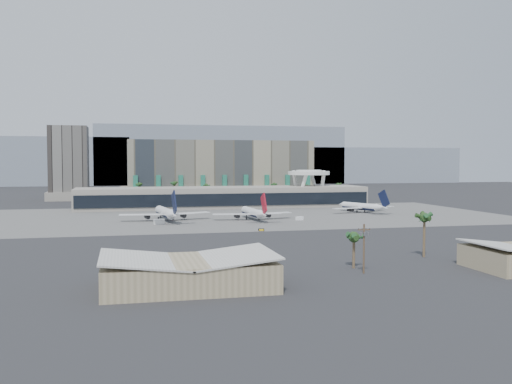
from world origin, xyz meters
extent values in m
plane|color=#232326|center=(0.00, 0.00, 0.00)|extent=(900.00, 900.00, 0.00)
cube|color=#5B5B59|center=(0.00, 55.00, 0.03)|extent=(260.00, 130.00, 0.06)
cube|color=gray|center=(-180.00, 470.00, 27.50)|extent=(260.00, 60.00, 55.00)
cube|color=gray|center=(60.00, 470.00, 35.00)|extent=(300.00, 60.00, 70.00)
cube|color=gray|center=(260.00, 470.00, 22.50)|extent=(220.00, 60.00, 45.00)
cube|color=gray|center=(10.00, 175.00, 21.00)|extent=(130.00, 22.00, 42.00)
cube|color=gray|center=(10.00, 173.00, 5.00)|extent=(140.00, 30.00, 10.00)
cube|color=#23795E|center=(-50.00, 163.00, 9.00)|extent=(3.00, 2.00, 18.00)
cube|color=#23795E|center=(-35.00, 163.00, 9.00)|extent=(3.00, 2.00, 18.00)
cube|color=#23795E|center=(-20.00, 163.00, 9.00)|extent=(3.00, 2.00, 18.00)
cube|color=#23795E|center=(-5.00, 163.00, 9.00)|extent=(3.00, 2.00, 18.00)
cube|color=#23795E|center=(10.00, 163.00, 9.00)|extent=(3.00, 2.00, 18.00)
cube|color=#23795E|center=(25.00, 163.00, 9.00)|extent=(3.00, 2.00, 18.00)
cube|color=#23795E|center=(40.00, 163.00, 9.00)|extent=(3.00, 2.00, 18.00)
cube|color=#23795E|center=(55.00, 163.00, 9.00)|extent=(3.00, 2.00, 18.00)
cube|color=#23795E|center=(70.00, 163.00, 9.00)|extent=(3.00, 2.00, 18.00)
cube|color=black|center=(-95.00, 200.00, 26.00)|extent=(26.00, 26.00, 52.00)
cube|color=#B1A89B|center=(-95.00, 200.00, 3.00)|extent=(30.00, 30.00, 6.00)
cube|color=#B1A89B|center=(0.00, 110.00, 6.00)|extent=(170.00, 32.00, 12.00)
cube|color=black|center=(0.00, 93.80, 5.50)|extent=(168.00, 0.60, 7.00)
cube|color=black|center=(0.00, 110.00, 13.25)|extent=(170.00, 12.00, 2.50)
cylinder|color=white|center=(61.36, 122.36, 11.00)|extent=(6.98, 6.99, 21.89)
cylinder|color=white|center=(48.64, 122.36, 11.00)|extent=(6.98, 6.99, 21.89)
cylinder|color=white|center=(48.64, 109.64, 11.00)|extent=(6.98, 6.99, 21.89)
cylinder|color=white|center=(61.36, 109.64, 11.00)|extent=(6.98, 6.99, 21.89)
cylinder|color=white|center=(55.00, 116.00, 20.00)|extent=(26.00, 26.00, 2.20)
cylinder|color=white|center=(55.00, 116.00, 21.30)|extent=(16.00, 16.00, 1.20)
cylinder|color=brown|center=(-70.00, 145.00, 6.00)|extent=(0.70, 0.70, 12.00)
sphere|color=#26461C|center=(-70.00, 145.00, 11.70)|extent=(2.80, 2.80, 2.80)
cylinder|color=brown|center=(-48.00, 145.00, 6.00)|extent=(0.70, 0.70, 12.00)
sphere|color=#26461C|center=(-48.00, 145.00, 11.70)|extent=(2.80, 2.80, 2.80)
cylinder|color=brown|center=(-26.00, 145.00, 6.00)|extent=(0.70, 0.70, 12.00)
sphere|color=#26461C|center=(-26.00, 145.00, 11.70)|extent=(2.80, 2.80, 2.80)
cylinder|color=brown|center=(-5.00, 145.00, 6.00)|extent=(0.70, 0.70, 12.00)
sphere|color=#26461C|center=(-5.00, 145.00, 11.70)|extent=(2.80, 2.80, 2.80)
cylinder|color=brown|center=(18.00, 145.00, 6.00)|extent=(0.70, 0.70, 12.00)
sphere|color=#26461C|center=(18.00, 145.00, 11.70)|extent=(2.80, 2.80, 2.80)
cylinder|color=brown|center=(40.00, 145.00, 6.00)|extent=(0.70, 0.70, 12.00)
sphere|color=#26461C|center=(40.00, 145.00, 11.70)|extent=(2.80, 2.80, 2.80)
cylinder|color=brown|center=(62.00, 145.00, 6.00)|extent=(0.70, 0.70, 12.00)
sphere|color=#26461C|center=(62.00, 145.00, 11.70)|extent=(2.80, 2.80, 2.80)
cylinder|color=brown|center=(85.00, 145.00, 6.00)|extent=(0.70, 0.70, 12.00)
sphere|color=#26461C|center=(85.00, 145.00, 11.70)|extent=(2.80, 2.80, 2.80)
cube|color=#998A66|center=(-45.00, -102.00, 3.00)|extent=(36.00, 22.00, 6.00)
cube|color=silver|center=(-54.00, -102.00, 6.40)|extent=(18.65, 22.60, 2.30)
cube|color=silver|center=(-36.00, -102.00, 6.40)|extent=(18.65, 22.60, 2.30)
cube|color=silver|center=(34.50, -100.00, 5.90)|extent=(15.55, 20.60, 1.98)
cylinder|color=#4C3826|center=(-2.00, -96.00, 6.00)|extent=(0.44, 0.44, 12.00)
cube|color=#4C3826|center=(-2.00, -96.00, 10.60)|extent=(3.20, 0.22, 0.22)
cylinder|color=slate|center=(-2.90, -96.35, 9.60)|extent=(0.56, 0.56, 0.90)
cylinder|color=slate|center=(-2.00, -96.35, 9.60)|extent=(0.56, 0.56, 0.90)
cylinder|color=slate|center=(-1.10, -96.35, 9.60)|extent=(0.56, 0.56, 0.90)
cylinder|color=black|center=(-3.40, -96.00, 10.85)|extent=(0.12, 0.12, 0.30)
cylinder|color=black|center=(-0.60, -96.00, 10.85)|extent=(0.12, 0.12, 0.30)
cylinder|color=white|center=(-39.42, 41.16, 3.76)|extent=(7.54, 28.76, 4.17)
cylinder|color=black|center=(-39.42, 41.16, 3.60)|extent=(7.39, 28.19, 4.09)
cone|color=white|center=(-41.37, 57.36, 3.76)|extent=(4.70, 5.16, 4.17)
cone|color=white|center=(-37.23, 22.88, 4.07)|extent=(5.26, 9.82, 4.17)
cube|color=white|center=(-50.70, 38.75, 3.13)|extent=(19.08, 5.84, 0.37)
cube|color=white|center=(-27.90, 41.49, 3.13)|extent=(19.13, 10.02, 0.37)
cylinder|color=black|center=(-47.65, 39.64, 2.09)|extent=(2.78, 4.42, 2.30)
cylinder|color=black|center=(-31.07, 41.63, 2.09)|extent=(2.78, 4.42, 2.30)
cube|color=black|center=(-37.04, 21.33, 9.50)|extent=(1.65, 9.47, 10.99)
cube|color=white|center=(-41.77, 21.29, 4.59)|extent=(8.39, 2.46, 0.26)
cube|color=white|center=(-32.44, 22.40, 4.59)|extent=(8.66, 4.36, 0.26)
cylinder|color=black|center=(-40.75, 52.18, 0.83)|extent=(0.52, 0.52, 1.67)
cylinder|color=black|center=(-42.61, 39.72, 0.83)|extent=(0.73, 0.73, 1.67)
cylinder|color=black|center=(-35.98, 40.52, 0.83)|extent=(0.73, 0.73, 1.67)
cylinder|color=white|center=(0.53, 35.99, 3.40)|extent=(5.31, 25.96, 3.78)
cylinder|color=black|center=(0.53, 35.99, 3.26)|extent=(5.20, 25.44, 3.70)
cone|color=white|center=(-0.35, 50.74, 3.40)|extent=(4.03, 4.47, 3.78)
cone|color=white|center=(1.52, 19.35, 3.69)|extent=(4.28, 8.71, 3.78)
cube|color=white|center=(-9.79, 34.43, 2.83)|extent=(17.38, 6.28, 0.33)
cube|color=white|center=(10.96, 35.66, 2.83)|extent=(17.40, 8.16, 0.33)
cylinder|color=black|center=(-6.99, 35.07, 1.89)|extent=(2.30, 3.90, 2.08)
cylinder|color=black|center=(8.10, 35.97, 1.89)|extent=(2.30, 3.90, 2.08)
cube|color=maroon|center=(1.60, 17.93, 8.60)|extent=(0.98, 8.59, 9.95)
cube|color=white|center=(-2.67, 18.15, 4.16)|extent=(7.70, 2.68, 0.24)
cube|color=white|center=(5.82, 18.66, 4.16)|extent=(7.82, 3.53, 0.24)
cylinder|color=black|center=(-0.07, 46.02, 0.76)|extent=(0.47, 0.47, 1.51)
cylinder|color=black|center=(-2.43, 34.86, 0.76)|extent=(0.66, 0.66, 1.51)
cylinder|color=black|center=(3.60, 35.22, 0.76)|extent=(0.66, 0.66, 1.51)
cylinder|color=white|center=(64.85, 59.79, 3.23)|extent=(12.12, 24.13, 3.59)
cylinder|color=black|center=(64.85, 59.79, 3.09)|extent=(11.87, 23.65, 3.52)
cone|color=white|center=(59.82, 72.89, 3.23)|extent=(4.80, 5.05, 3.59)
cone|color=white|center=(70.52, 45.02, 3.50)|extent=(6.24, 8.82, 3.59)
cube|color=white|center=(55.96, 55.42, 2.69)|extent=(16.51, 6.07, 0.31)
cube|color=white|center=(74.38, 62.49, 2.69)|extent=(15.50, 11.80, 0.31)
cylinder|color=black|center=(58.31, 56.80, 1.79)|extent=(3.13, 4.06, 1.97)
cylinder|color=black|center=(71.71, 61.95, 1.79)|extent=(3.13, 4.06, 1.97)
cube|color=black|center=(71.00, 43.76, 8.16)|extent=(3.34, 7.77, 9.44)
cube|color=white|center=(67.07, 42.74, 3.95)|extent=(7.44, 3.54, 0.22)
cube|color=white|center=(74.61, 45.63, 3.95)|extent=(7.23, 5.20, 0.22)
cylinder|color=black|center=(61.43, 68.70, 0.72)|extent=(0.45, 0.45, 1.44)
cylinder|color=black|center=(62.49, 57.93, 0.72)|extent=(0.63, 0.63, 1.44)
cylinder|color=black|center=(67.85, 59.98, 0.72)|extent=(0.63, 0.63, 1.44)
cube|color=silver|center=(-43.24, 24.78, 1.13)|extent=(4.77, 2.57, 2.26)
cube|color=white|center=(21.00, 27.60, 0.85)|extent=(3.80, 3.06, 1.71)
cube|color=black|center=(-6.15, -8.97, 0.53)|extent=(2.31, 1.09, 1.06)
cube|color=gold|center=(-6.15, -9.16, 0.53)|extent=(1.62, 0.63, 0.64)
cylinder|color=black|center=(-7.00, -8.97, 0.32)|extent=(0.13, 0.13, 0.64)
cylinder|color=black|center=(-5.30, -8.97, 0.32)|extent=(0.13, 0.13, 0.64)
cylinder|color=brown|center=(-1.65, -89.07, 4.11)|extent=(0.70, 0.70, 8.22)
sphere|color=#26461C|center=(-1.65, -89.07, 7.92)|extent=(2.80, 2.80, 2.80)
cylinder|color=brown|center=(24.31, -77.95, 5.78)|extent=(0.70, 0.70, 11.57)
sphere|color=#26461C|center=(24.31, -77.95, 11.27)|extent=(2.80, 2.80, 2.80)
camera|label=1|loc=(-58.44, -222.59, 26.88)|focal=40.00mm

